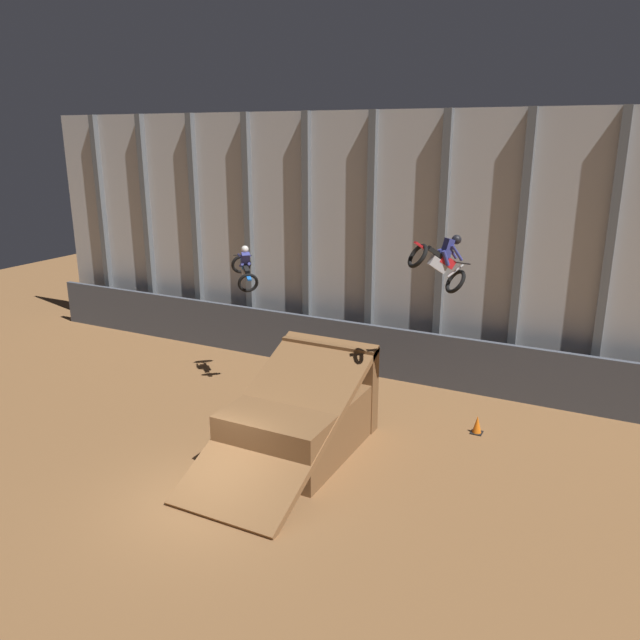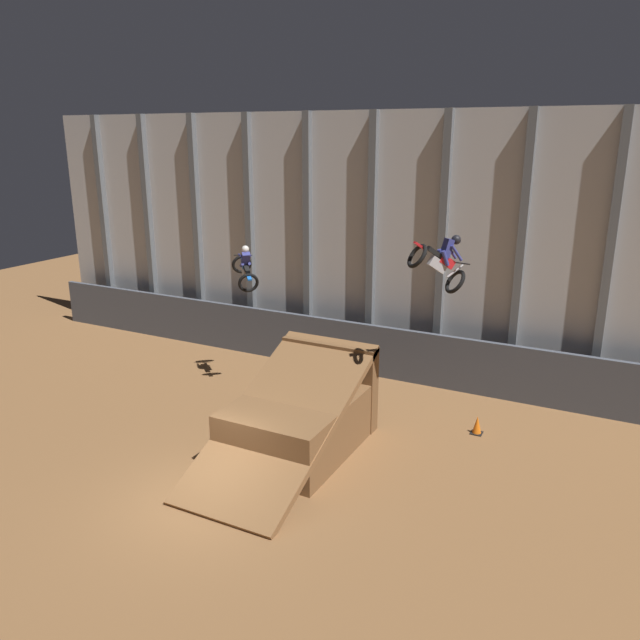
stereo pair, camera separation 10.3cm
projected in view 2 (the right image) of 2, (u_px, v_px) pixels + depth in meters
ground_plane at (202, 500)px, 15.91m from camera, size 60.00×60.00×0.00m
arena_back_wall at (373, 244)px, 23.92m from camera, size 32.00×0.40×9.84m
lower_barrier at (361, 348)px, 24.18m from camera, size 31.36×0.20×2.02m
dirt_ramp at (301, 416)px, 18.44m from camera, size 3.17×6.50×2.90m
rider_bike_left_air at (245, 268)px, 22.04m from camera, size 1.67×1.70×1.63m
rider_bike_right_air at (441, 262)px, 16.76m from camera, size 1.71×1.67×1.67m
traffic_cone_near_ramp at (477, 425)px, 19.40m from camera, size 0.36×0.36×0.58m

